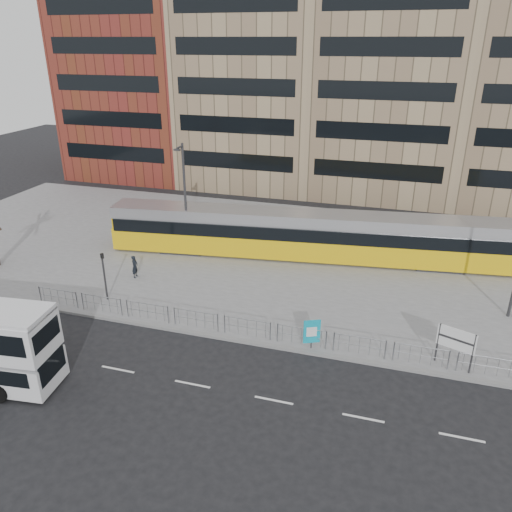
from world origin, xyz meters
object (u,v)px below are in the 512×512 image
(station_sign, at_px, (456,341))
(traffic_light_west, at_px, (104,270))
(pedestrian, at_px, (135,266))
(lamp_post_west, at_px, (185,196))
(tram, at_px, (307,235))
(ad_panel, at_px, (312,332))

(station_sign, xyz_separation_m, traffic_light_west, (-20.15, 1.21, 0.49))
(pedestrian, bearing_deg, lamp_post_west, -24.76)
(traffic_light_west, bearing_deg, pedestrian, 108.48)
(station_sign, height_order, lamp_post_west, lamp_post_west)
(tram, xyz_separation_m, ad_panel, (2.65, -11.69, -0.74))
(tram, relative_size, traffic_light_west, 9.44)
(station_sign, xyz_separation_m, pedestrian, (-20.03, 4.54, -0.70))
(ad_panel, bearing_deg, pedestrian, 134.55)
(station_sign, bearing_deg, lamp_post_west, 174.11)
(ad_panel, distance_m, lamp_post_west, 15.21)
(station_sign, distance_m, ad_panel, 7.00)
(ad_panel, xyz_separation_m, pedestrian, (-13.06, 4.94, -0.20))
(traffic_light_west, height_order, lamp_post_west, lamp_post_west)
(tram, xyz_separation_m, lamp_post_west, (-8.60, -2.08, 2.80))
(station_sign, height_order, pedestrian, station_sign)
(ad_panel, height_order, lamp_post_west, lamp_post_west)
(station_sign, bearing_deg, tram, 151.37)
(station_sign, bearing_deg, pedestrian, -171.85)
(ad_panel, xyz_separation_m, lamp_post_west, (-11.25, 9.61, 3.54))
(pedestrian, bearing_deg, station_sign, -106.39)
(station_sign, bearing_deg, ad_panel, -155.79)
(ad_panel, relative_size, lamp_post_west, 0.20)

